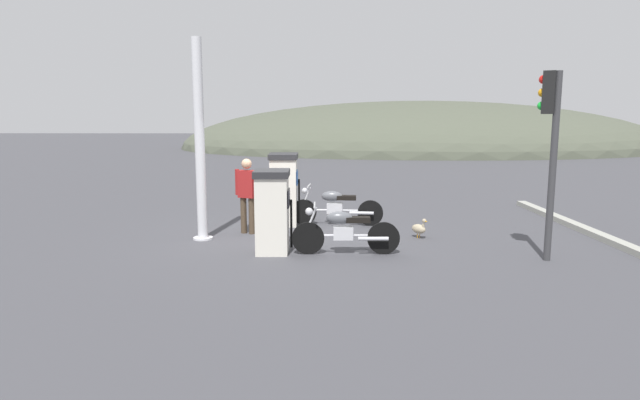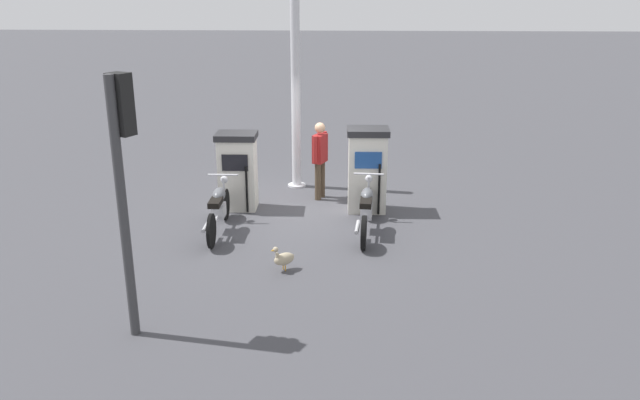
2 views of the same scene
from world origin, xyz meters
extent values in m
plane|color=#424247|center=(0.00, 0.00, 0.00)|extent=(120.00, 120.00, 0.00)
cube|color=silver|center=(-0.20, -1.28, 0.71)|extent=(0.59, 0.73, 1.42)
cube|color=black|center=(0.10, -1.27, 1.02)|extent=(0.04, 0.50, 0.32)
cube|color=#262628|center=(-0.20, -1.28, 1.48)|extent=(0.65, 0.80, 0.12)
cylinder|color=black|center=(0.13, -1.05, 0.50)|extent=(0.05, 0.05, 0.92)
cube|color=silver|center=(-0.20, 1.28, 0.77)|extent=(0.61, 0.74, 1.54)
cube|color=#1E478C|center=(0.11, 1.28, 1.11)|extent=(0.04, 0.51, 0.32)
cube|color=#262628|center=(-0.20, 1.28, 1.60)|extent=(0.67, 0.82, 0.12)
cylinder|color=black|center=(0.14, 1.50, 0.54)|extent=(0.05, 0.05, 1.00)
cylinder|color=black|center=(0.47, -1.41, 0.30)|extent=(0.60, 0.07, 0.60)
cylinder|color=black|center=(1.85, -1.39, 0.30)|extent=(0.60, 0.07, 0.60)
cube|color=silver|center=(1.11, -1.40, 0.40)|extent=(0.36, 0.21, 0.24)
cylinder|color=silver|center=(1.16, -1.40, 0.35)|extent=(1.04, 0.07, 0.05)
ellipsoid|color=#595B60|center=(1.04, -1.40, 0.68)|extent=(0.48, 0.23, 0.24)
cube|color=black|center=(1.38, -1.40, 0.65)|extent=(0.44, 0.21, 0.10)
cylinder|color=silver|center=(0.51, -1.41, 0.60)|extent=(0.26, 0.04, 0.57)
cylinder|color=silver|center=(0.59, -1.41, 0.92)|extent=(0.05, 0.56, 0.04)
sphere|color=silver|center=(0.49, -1.41, 0.80)|extent=(0.14, 0.14, 0.14)
cylinder|color=silver|center=(1.65, -1.51, 0.32)|extent=(0.55, 0.08, 0.07)
cylinder|color=black|center=(0.26, 1.30, 0.29)|extent=(0.59, 0.12, 0.59)
cylinder|color=black|center=(1.80, 1.19, 0.29)|extent=(0.59, 0.12, 0.59)
cube|color=silver|center=(0.98, 1.25, 0.39)|extent=(0.37, 0.23, 0.24)
cylinder|color=silver|center=(1.03, 1.24, 0.34)|extent=(1.16, 0.14, 0.05)
ellipsoid|color=#595B60|center=(0.91, 1.25, 0.67)|extent=(0.49, 0.25, 0.24)
cube|color=black|center=(1.25, 1.23, 0.64)|extent=(0.45, 0.23, 0.10)
cylinder|color=silver|center=(0.30, 1.30, 0.59)|extent=(0.26, 0.06, 0.57)
cylinder|color=silver|center=(0.38, 1.29, 0.91)|extent=(0.08, 0.56, 0.04)
sphere|color=silver|center=(0.28, 1.30, 0.79)|extent=(0.15, 0.15, 0.14)
cylinder|color=silver|center=(1.59, 1.08, 0.31)|extent=(0.55, 0.11, 0.07)
cylinder|color=#473828|center=(-0.81, 0.28, 0.39)|extent=(0.17, 0.17, 0.78)
cylinder|color=#473828|center=(-0.99, 0.35, 0.39)|extent=(0.17, 0.17, 0.78)
cube|color=maroon|center=(-0.90, 0.32, 1.08)|extent=(0.41, 0.32, 0.58)
cylinder|color=maroon|center=(-0.68, 0.23, 1.11)|extent=(0.12, 0.12, 0.56)
cylinder|color=maroon|center=(-1.12, 0.41, 1.11)|extent=(0.12, 0.12, 0.56)
sphere|color=tan|center=(-0.90, 0.32, 1.51)|extent=(0.28, 0.28, 0.22)
ellipsoid|color=tan|center=(2.71, -0.06, 0.19)|extent=(0.35, 0.38, 0.19)
cylinder|color=tan|center=(2.79, -0.16, 0.25)|extent=(0.08, 0.08, 0.14)
sphere|color=tan|center=(2.80, -0.18, 0.39)|extent=(0.12, 0.12, 0.09)
cone|color=orange|center=(2.84, -0.23, 0.38)|extent=(0.07, 0.07, 0.04)
cone|color=tan|center=(2.62, 0.06, 0.22)|extent=(0.10, 0.10, 0.07)
cylinder|color=orange|center=(2.74, -0.04, 0.05)|extent=(0.02, 0.02, 0.10)
cylinder|color=orange|center=(2.69, -0.08, 0.05)|extent=(0.02, 0.02, 0.10)
cylinder|color=#38383A|center=(4.70, -1.76, 1.64)|extent=(0.16, 0.16, 3.27)
cube|color=black|center=(4.57, -1.70, 2.91)|extent=(0.28, 0.30, 0.72)
sphere|color=red|center=(4.48, -1.66, 3.13)|extent=(0.20, 0.20, 0.15)
sphere|color=orange|center=(4.48, -1.66, 2.91)|extent=(0.20, 0.20, 0.15)
sphere|color=green|center=(4.48, -1.66, 2.69)|extent=(0.20, 0.20, 0.15)
cylinder|color=silver|center=(-1.75, -0.24, 2.02)|extent=(0.20, 0.20, 4.04)
cylinder|color=silver|center=(-1.75, -0.24, 0.02)|extent=(0.40, 0.40, 0.04)
cube|color=#9E9E93|center=(6.46, 0.00, 0.06)|extent=(0.59, 8.26, 0.12)
ellipsoid|color=#4C5142|center=(7.71, 30.25, 0.00)|extent=(35.86, 22.97, 7.01)
camera|label=1|loc=(0.86, -11.12, 2.56)|focal=30.47mm
camera|label=2|loc=(11.59, 0.93, 4.14)|focal=35.09mm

